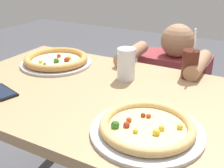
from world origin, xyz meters
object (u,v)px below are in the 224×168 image
Objects in this scene: pizza_far at (56,60)px; diner_seated at (171,106)px; water_cup_clear at (126,64)px; cell_phone at (1,92)px; drink_cup_colored at (190,64)px; pizza_near at (147,128)px.

pizza_far is 0.76m from diner_seated.
water_cup_clear is 0.15× the size of diner_seated.
pizza_far is 0.37m from cell_phone.
diner_seated is at bearing 44.05° from pizza_far.
pizza_far is 1.59× the size of drink_cup_colored.
pizza_near is at bearing -55.41° from water_cup_clear.
cell_phone is (-0.37, -0.37, -0.07)m from water_cup_clear.
water_cup_clear is (-0.24, 0.35, 0.05)m from pizza_near.
diner_seated is (0.48, 0.46, -0.36)m from pizza_far.
pizza_far is at bearing 179.84° from water_cup_clear.
pizza_near is 1.55× the size of drink_cup_colored.
drink_cup_colored is 1.36× the size of cell_phone.
diner_seated reaches higher than pizza_far.
drink_cup_colored is 0.24× the size of diner_seated.
water_cup_clear is at bearing 124.59° from pizza_near.
water_cup_clear is 0.53m from cell_phone.
pizza_far is 2.55× the size of water_cup_clear.
drink_cup_colored is 0.28m from water_cup_clear.
pizza_far is at bearing 93.18° from cell_phone.
pizza_near is at bearing 1.54° from cell_phone.
water_cup_clear is at bearing -0.16° from pizza_far.
pizza_near is 0.38× the size of diner_seated.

